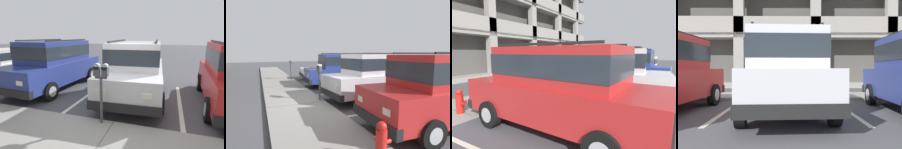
# 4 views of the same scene
# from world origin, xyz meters

# --- Properties ---
(ground_plane) EXTENTS (80.00, 80.00, 0.10)m
(ground_plane) POSITION_xyz_m (0.00, 0.00, -0.05)
(ground_plane) COLOR #4C4C51
(sidewalk) EXTENTS (40.00, 2.20, 0.12)m
(sidewalk) POSITION_xyz_m (0.00, 1.30, 0.06)
(sidewalk) COLOR gray
(sidewalk) RESTS_ON ground_plane
(parking_stall_lines) EXTENTS (13.12, 4.80, 0.01)m
(parking_stall_lines) POSITION_xyz_m (1.62, -1.40, 0.00)
(parking_stall_lines) COLOR silver
(parking_stall_lines) RESTS_ON ground_plane
(silver_suv) EXTENTS (2.20, 4.88, 2.03)m
(silver_suv) POSITION_xyz_m (-0.06, -2.28, 1.09)
(silver_suv) COLOR silver
(silver_suv) RESTS_ON ground_plane
(red_sedan) EXTENTS (2.25, 4.90, 2.03)m
(red_sedan) POSITION_xyz_m (-3.26, -2.19, 1.09)
(red_sedan) COLOR red
(red_sedan) RESTS_ON ground_plane
(dark_hatchback) EXTENTS (2.20, 4.87, 2.03)m
(dark_hatchback) POSITION_xyz_m (3.43, -2.32, 1.09)
(dark_hatchback) COLOR navy
(dark_hatchback) RESTS_ON ground_plane
(blue_coupe) EXTENTS (2.05, 4.59, 1.54)m
(blue_coupe) POSITION_xyz_m (6.70, -2.69, 0.82)
(blue_coupe) COLOR silver
(blue_coupe) RESTS_ON ground_plane
(parking_meter_near) EXTENTS (0.35, 0.12, 1.46)m
(parking_meter_near) POSITION_xyz_m (0.27, 0.35, 1.21)
(parking_meter_near) COLOR #47474C
(parking_meter_near) RESTS_ON sidewalk
(parking_meter_far) EXTENTS (0.35, 0.12, 1.45)m
(parking_meter_far) POSITION_xyz_m (6.77, 0.40, 1.20)
(parking_meter_far) COLOR #47474C
(parking_meter_far) RESTS_ON sidewalk
(fire_hydrant) EXTENTS (0.30, 0.30, 0.70)m
(fire_hydrant) POSITION_xyz_m (-4.05, 0.65, 0.46)
(fire_hydrant) COLOR red
(fire_hydrant) RESTS_ON sidewalk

